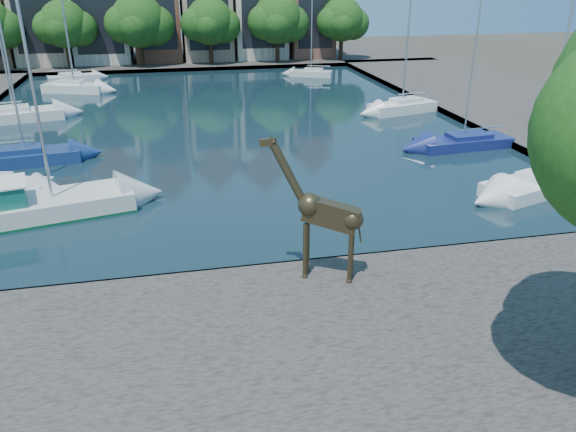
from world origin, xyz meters
name	(u,v)px	position (x,y,z in m)	size (l,w,h in m)	color
ground	(276,273)	(0.00, 0.00, 0.00)	(160.00, 160.00, 0.00)	#38332B
water_basin	(216,122)	(0.00, 24.00, 0.04)	(38.00, 50.00, 0.08)	black
near_quay	(326,392)	(0.00, -7.00, 0.25)	(50.00, 14.00, 0.50)	#514A46
far_quay	(192,60)	(0.00, 56.00, 0.25)	(60.00, 16.00, 0.50)	#514A46
right_quay	(511,104)	(25.00, 24.00, 0.25)	(14.00, 52.00, 0.50)	#514A46
townhouse_west_inner	(99,1)	(-10.50, 55.99, 7.35)	(6.43, 9.18, 15.15)	beige
townhouse_east_end	(307,1)	(15.00, 55.99, 7.11)	(5.44, 9.18, 14.43)	brown
far_tree_west	(65,26)	(-13.91, 50.49, 5.08)	(6.76, 5.20, 7.36)	#332114
far_tree_mid_west	(139,23)	(-5.89, 50.49, 5.29)	(7.80, 6.00, 8.00)	#332114
far_tree_mid_east	(210,23)	(2.10, 50.49, 5.13)	(7.02, 5.40, 7.52)	#332114
far_tree_east	(278,21)	(10.11, 50.49, 5.24)	(7.54, 5.80, 7.84)	#332114
far_tree_far_east	(343,21)	(18.09, 50.49, 5.08)	(6.76, 5.20, 7.36)	#332114
giraffe_statue	(323,213)	(1.41, -1.38, 2.97)	(3.33, 1.79, 5.02)	#3C311E
motorsailer	(20,205)	(-10.46, 7.25, 0.81)	(9.61, 4.74, 9.58)	silver
sailboat_left_b	(25,154)	(-12.00, 16.00, 0.67)	(6.34, 3.02, 11.57)	navy
sailboat_left_c	(14,113)	(-15.00, 27.29, 0.69)	(7.30, 3.91, 12.32)	silver
sailboat_left_d	(74,85)	(-12.00, 38.04, 0.72)	(6.06, 3.77, 10.96)	white
sailboat_left_e	(74,76)	(-12.83, 44.00, 0.60)	(5.24, 3.14, 9.22)	white
sailboat_right_a	(539,181)	(15.00, 5.60, 0.61)	(6.94, 4.23, 10.07)	white
sailboat_right_b	(463,140)	(15.00, 13.63, 0.57)	(6.37, 2.68, 9.27)	navy
sailboat_right_c	(402,105)	(15.00, 23.71, 0.70)	(5.95, 3.36, 9.61)	silver
sailboat_right_d	(311,72)	(12.00, 41.82, 0.58)	(4.77, 3.24, 8.56)	silver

